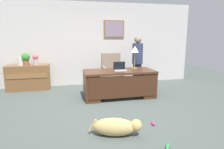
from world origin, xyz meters
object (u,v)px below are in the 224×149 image
Objects in this scene: person_standing at (137,62)px; laptop at (120,68)px; armchair at (112,73)px; dog_lying at (117,127)px; dog_toy_plush at (153,124)px; dog_toy_bone at (168,146)px; desk at (119,83)px; desk_lamp at (135,51)px; vase_empty at (21,61)px; credenza at (28,77)px; vase_with_flowers at (36,59)px; potted_plant at (26,59)px.

person_standing is 5.05× the size of laptop.
armchair is 0.67× the size of person_standing.
dog_toy_plush is (0.76, 0.23, -0.13)m from dog_lying.
person_standing reaches higher than dog_toy_bone.
dog_lying is at bearing 139.95° from dog_toy_bone.
desk is at bearing 91.15° from dog_toy_bone.
desk_lamp is (0.48, 0.20, 0.44)m from laptop.
dog_toy_bone is (0.04, -2.56, -0.76)m from laptop.
desk_lamp is 2.51× the size of vase_empty.
dog_lying is (-0.59, -2.00, -0.25)m from desk.
credenza is 3.37m from person_standing.
dog_toy_plush is (2.42, -3.16, -0.92)m from vase_with_flowers.
dog_toy_bone is 1.22× the size of dog_toy_plush.
potted_plant is at bearing 130.58° from dog_toy_plush.
dog_toy_bone is at bearing -89.66° from armchair.
armchair is at bearing -8.40° from potted_plant.
laptop is at bearing 50.99° from desk.
desk is at bearing -27.28° from vase_empty.
vase_with_flowers is at bearing 170.59° from armchair.
potted_plant is at bearing 170.15° from person_standing.
person_standing reaches higher than vase_with_flowers.
credenza is at bearing -179.67° from vase_with_flowers.
vase_empty is (-3.17, 1.17, -0.34)m from desk_lamp.
desk is at bearing -91.73° from armchair.
vase_with_flowers reaches higher than desk.
dog_lying is at bearing -116.21° from person_standing.
credenza is 4.69m from dog_toy_bone.
dog_toy_bone is at bearing -56.64° from potted_plant.
desk is 2.10m from dog_lying.
dog_lying is 4.88× the size of dog_toy_bone.
person_standing is 1.11m from laptop.
dog_lying is 3.98m from potted_plant.
dog_lying is at bearing -163.43° from dog_toy_plush.
vase_with_flowers is at bearing 120.41° from dog_toy_bone.
vase_with_flowers is at bearing 116.13° from dog_lying.
armchair is at bearing 92.90° from dog_toy_plush.
armchair is at bearing 88.83° from laptop.
credenza is 3.43× the size of potted_plant.
vase_empty reaches higher than desk.
laptop reaches higher than desk.
person_standing is at bearing -9.45° from vase_empty.
credenza reaches higher than dog_lying.
potted_plant is (0.14, 0.00, 0.07)m from vase_empty.
person_standing is at bearing 45.52° from desk.
potted_plant is (-0.28, 0.00, 0.01)m from vase_with_flowers.
vase_with_flowers is at bearing 148.50° from desk.
potted_plant is at bearing 123.36° from dog_toy_bone.
desk_lamp reaches higher than dog_lying.
person_standing reaches higher than vase_empty.
dog_toy_plush is (2.70, -3.16, -0.93)m from potted_plant.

